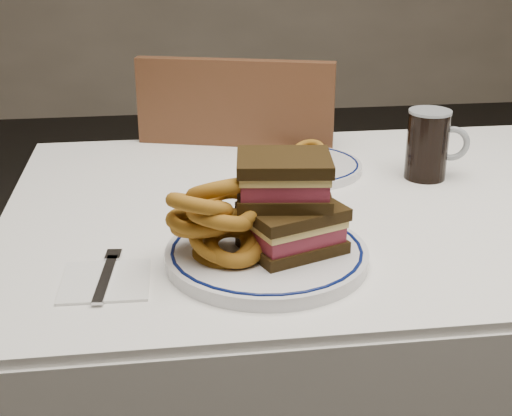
{
  "coord_description": "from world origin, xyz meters",
  "views": [
    {
      "loc": [
        -0.35,
        -1.16,
        1.23
      ],
      "look_at": [
        -0.22,
        -0.22,
        0.84
      ],
      "focal_mm": 50.0,
      "sensor_mm": 36.0,
      "label": 1
    }
  ],
  "objects": [
    {
      "name": "ketchup_ramekin",
      "position": [
        -0.21,
        -0.12,
        0.79
      ],
      "size": [
        0.06,
        0.06,
        0.04
      ],
      "color": "white",
      "rests_on": "main_plate"
    },
    {
      "name": "napkin_fork",
      "position": [
        -0.44,
        -0.25,
        0.75
      ],
      "size": [
        0.13,
        0.16,
        0.01
      ],
      "color": "white",
      "rests_on": "dining_table"
    },
    {
      "name": "onion_rings_far",
      "position": [
        -0.08,
        0.17,
        0.78
      ],
      "size": [
        0.1,
        0.08,
        0.06
      ],
      "color": "brown",
      "rests_on": "far_plate"
    },
    {
      "name": "chair_far",
      "position": [
        -0.16,
        0.48,
        0.51
      ],
      "size": [
        0.54,
        0.54,
        0.94
      ],
      "color": "#402914",
      "rests_on": "floor"
    },
    {
      "name": "onion_rings_main",
      "position": [
        -0.28,
        -0.23,
        0.82
      ],
      "size": [
        0.15,
        0.13,
        0.16
      ],
      "color": "brown",
      "rests_on": "main_plate"
    },
    {
      "name": "far_plate",
      "position": [
        -0.08,
        0.17,
        0.76
      ],
      "size": [
        0.24,
        0.24,
        0.02
      ],
      "color": "silver",
      "rests_on": "dining_table"
    },
    {
      "name": "main_plate",
      "position": [
        -0.21,
        -0.22,
        0.76
      ],
      "size": [
        0.3,
        0.3,
        0.02
      ],
      "color": "silver",
      "rests_on": "dining_table"
    },
    {
      "name": "dining_table",
      "position": [
        0.0,
        0.0,
        0.64
      ],
      "size": [
        1.27,
        0.87,
        0.75
      ],
      "color": "white",
      "rests_on": "floor"
    },
    {
      "name": "reuben_sandwich",
      "position": [
        -0.17,
        -0.22,
        0.84
      ],
      "size": [
        0.17,
        0.15,
        0.14
      ],
      "color": "black",
      "rests_on": "main_plate"
    },
    {
      "name": "beer_mug",
      "position": [
        0.16,
        0.1,
        0.82
      ],
      "size": [
        0.12,
        0.08,
        0.14
      ],
      "color": "black",
      "rests_on": "dining_table"
    }
  ]
}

